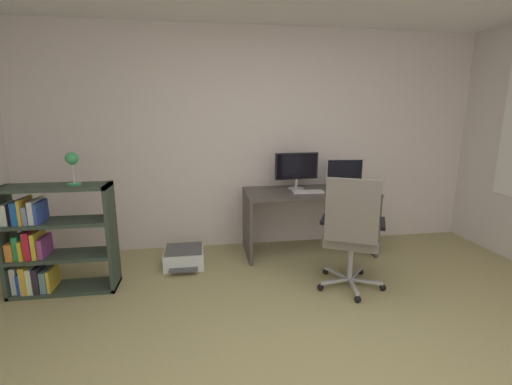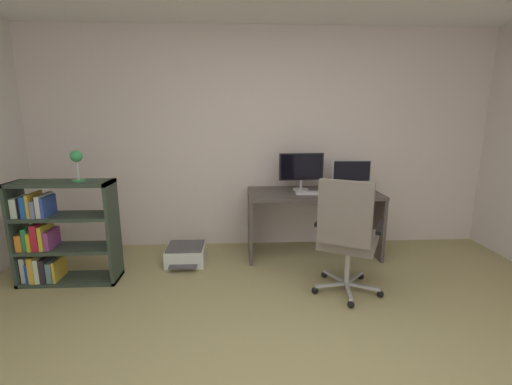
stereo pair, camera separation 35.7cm
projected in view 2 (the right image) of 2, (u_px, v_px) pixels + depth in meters
wall_back at (262, 140)px, 4.18m from camera, size 5.42×0.10×2.55m
desk at (313, 208)px, 3.96m from camera, size 1.46×0.66×0.73m
monitor_main at (301, 168)px, 3.96m from camera, size 0.51×0.18×0.42m
monitor_secondary at (351, 173)px, 4.00m from camera, size 0.44×0.18×0.34m
keyboard at (311, 193)px, 3.81m from camera, size 0.35×0.15×0.02m
computer_mouse at (336, 192)px, 3.83m from camera, size 0.08×0.11×0.03m
office_chair at (347, 233)px, 3.00m from camera, size 0.65×0.69×1.07m
bookshelf at (54, 236)px, 3.30m from camera, size 0.91×0.31×0.98m
desk_lamp at (77, 160)px, 3.16m from camera, size 0.11×0.11×0.28m
printer at (186, 254)px, 3.80m from camera, size 0.41×0.45×0.20m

